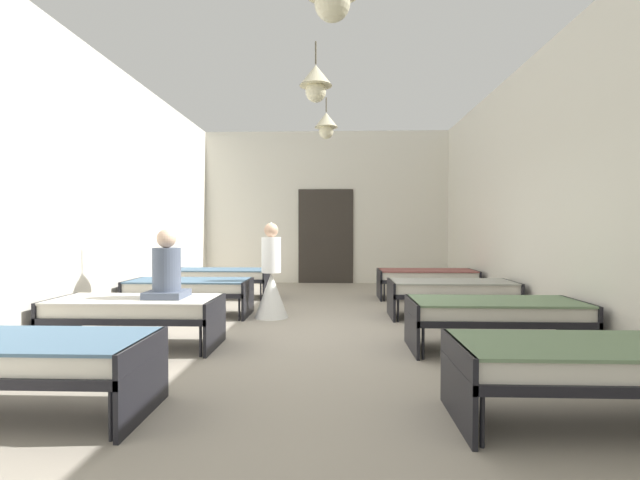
% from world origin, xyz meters
% --- Properties ---
extents(ground_plane, '(6.81, 11.42, 0.10)m').
position_xyz_m(ground_plane, '(0.00, 0.00, -0.05)').
color(ground_plane, '#9E9384').
extents(room_shell, '(6.61, 11.02, 3.89)m').
position_xyz_m(room_shell, '(0.00, 1.31, 1.95)').
color(room_shell, silver).
rests_on(room_shell, ground).
extents(bed_left_row_0, '(1.90, 0.84, 0.57)m').
position_xyz_m(bed_left_row_0, '(-2.05, -2.85, 0.44)').
color(bed_left_row_0, black).
rests_on(bed_left_row_0, ground).
extents(bed_right_row_0, '(1.90, 0.84, 0.57)m').
position_xyz_m(bed_right_row_0, '(2.05, -2.85, 0.44)').
color(bed_right_row_0, black).
rests_on(bed_right_row_0, ground).
extents(bed_left_row_1, '(1.90, 0.84, 0.57)m').
position_xyz_m(bed_left_row_1, '(-2.05, -0.95, 0.44)').
color(bed_left_row_1, black).
rests_on(bed_left_row_1, ground).
extents(bed_right_row_1, '(1.90, 0.84, 0.57)m').
position_xyz_m(bed_right_row_1, '(2.05, -0.95, 0.44)').
color(bed_right_row_1, black).
rests_on(bed_right_row_1, ground).
extents(bed_left_row_2, '(1.90, 0.84, 0.57)m').
position_xyz_m(bed_left_row_2, '(-2.05, 0.95, 0.44)').
color(bed_left_row_2, black).
rests_on(bed_left_row_2, ground).
extents(bed_right_row_2, '(1.90, 0.84, 0.57)m').
position_xyz_m(bed_right_row_2, '(2.05, 0.95, 0.44)').
color(bed_right_row_2, black).
rests_on(bed_right_row_2, ground).
extents(bed_left_row_3, '(1.90, 0.84, 0.57)m').
position_xyz_m(bed_left_row_3, '(-2.05, 2.85, 0.44)').
color(bed_left_row_3, black).
rests_on(bed_left_row_3, ground).
extents(bed_right_row_3, '(1.90, 0.84, 0.57)m').
position_xyz_m(bed_right_row_3, '(2.05, 2.85, 0.44)').
color(bed_right_row_3, black).
rests_on(bed_right_row_3, ground).
extents(nurse_near_aisle, '(0.52, 0.52, 1.49)m').
position_xyz_m(nurse_near_aisle, '(-0.74, 0.85, 0.53)').
color(nurse_near_aisle, white).
rests_on(nurse_near_aisle, ground).
extents(patient_seated_primary, '(0.44, 0.44, 0.80)m').
position_xyz_m(patient_seated_primary, '(-1.70, -0.90, 0.87)').
color(patient_seated_primary, '#515B70').
rests_on(patient_seated_primary, bed_left_row_1).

